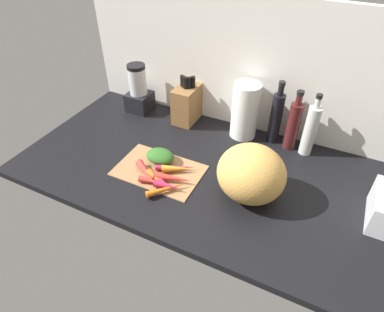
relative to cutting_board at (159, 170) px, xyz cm
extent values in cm
cube|color=black|center=(23.75, 10.29, -1.90)|extent=(170.00, 80.00, 3.00)
cube|color=silver|center=(23.75, 48.79, 29.60)|extent=(170.00, 3.00, 60.00)
cube|color=#997047|center=(0.00, 0.00, 0.00)|extent=(35.22, 22.99, 0.80)
cone|color=#B2264C|center=(8.97, -8.31, 2.01)|extent=(11.20, 4.69, 3.22)
cone|color=#B2264C|center=(4.63, -6.34, 1.74)|extent=(13.86, 7.45, 2.68)
cone|color=orange|center=(7.41, 1.96, 2.05)|extent=(12.48, 8.48, 3.31)
cone|color=red|center=(-2.04, -5.68, 2.08)|extent=(14.63, 11.06, 3.36)
cone|color=#B2264C|center=(6.26, 2.93, 1.59)|extent=(15.77, 9.58, 2.37)
cone|color=orange|center=(9.30, -9.53, 1.69)|extent=(12.67, 14.11, 2.59)
cone|color=orange|center=(2.77, -6.59, 1.95)|extent=(10.63, 6.77, 3.09)
cone|color=red|center=(8.80, -3.80, 2.16)|extent=(15.71, 7.04, 3.51)
cone|color=red|center=(2.30, -8.41, 1.68)|extent=(11.54, 4.44, 2.56)
ellipsoid|color=#2D6023|center=(-2.21, 5.01, 2.97)|extent=(12.14, 9.34, 5.14)
ellipsoid|color=gold|center=(37.50, 2.64, 10.65)|extent=(25.02, 22.85, 22.10)
cube|color=brown|center=(-7.27, 40.45, 8.58)|extent=(9.80, 16.75, 17.95)
cylinder|color=black|center=(-10.01, 40.24, 20.30)|extent=(1.47, 1.47, 5.50)
cylinder|color=black|center=(-8.64, 39.54, 20.30)|extent=(1.88, 1.88, 5.50)
cylinder|color=black|center=(-7.27, 38.81, 20.30)|extent=(2.12, 2.12, 5.50)
cylinder|color=black|center=(-5.89, 39.58, 20.30)|extent=(1.91, 1.91, 5.50)
cylinder|color=black|center=(-4.52, 41.15, 20.30)|extent=(2.11, 2.11, 5.50)
cube|color=black|center=(-33.75, 37.93, 4.36)|extent=(11.74, 11.74, 9.52)
cylinder|color=silver|center=(-33.75, 37.93, 15.87)|extent=(8.80, 8.80, 13.49)
cylinder|color=black|center=(-33.75, 37.93, 23.52)|extent=(8.98, 8.98, 1.80)
cylinder|color=white|center=(22.13, 39.79, 12.60)|extent=(11.97, 11.97, 26.01)
cylinder|color=black|center=(35.88, 41.57, 11.26)|extent=(5.33, 5.33, 23.32)
cylinder|color=black|center=(35.88, 41.57, 25.20)|extent=(2.48, 2.48, 4.57)
cylinder|color=black|center=(35.88, 41.57, 28.29)|extent=(2.86, 2.86, 1.60)
cylinder|color=#471919|center=(43.99, 40.07, 10.43)|extent=(5.54, 5.54, 21.67)
cylinder|color=#471919|center=(43.99, 40.07, 23.56)|extent=(2.63, 2.63, 4.59)
cylinder|color=black|center=(43.99, 40.07, 26.65)|extent=(3.03, 3.03, 1.60)
cylinder|color=silver|center=(51.31, 39.06, 10.87)|extent=(5.40, 5.40, 22.54)
cylinder|color=silver|center=(51.31, 39.06, 24.34)|extent=(2.19, 2.19, 4.40)
cylinder|color=black|center=(51.31, 39.06, 27.34)|extent=(2.52, 2.52, 1.60)
camera|label=1|loc=(57.13, -85.22, 89.43)|focal=30.74mm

